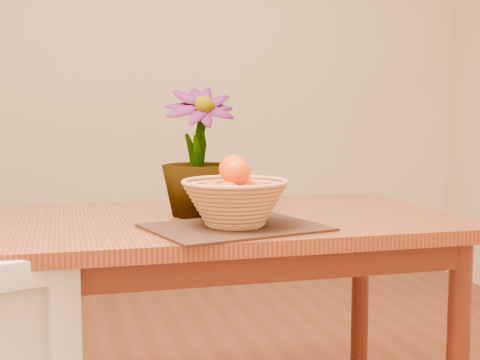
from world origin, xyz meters
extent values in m
cube|color=#F7E7BC|center=(0.00, 2.25, 1.35)|extent=(4.00, 0.02, 2.70)
cube|color=brown|center=(0.00, 0.30, 0.73)|extent=(1.40, 0.80, 0.04)
cube|color=#4D1E12|center=(0.00, 0.30, 0.67)|extent=(1.28, 0.68, 0.08)
cylinder|color=#4D1E12|center=(-0.62, 0.62, 0.35)|extent=(0.06, 0.06, 0.71)
cylinder|color=#4D1E12|center=(0.62, 0.62, 0.35)|extent=(0.06, 0.06, 0.71)
cube|color=#341B13|center=(0.00, 0.09, 0.75)|extent=(0.51, 0.43, 0.01)
cylinder|color=tan|center=(0.00, 0.09, 0.76)|extent=(0.15, 0.15, 0.01)
sphere|color=#FF5304|center=(0.00, 0.09, 0.84)|extent=(0.06, 0.06, 0.06)
sphere|color=#FF5304|center=(0.03, 0.15, 0.85)|extent=(0.08, 0.08, 0.08)
sphere|color=#FF5304|center=(-0.06, 0.12, 0.84)|extent=(0.07, 0.07, 0.07)
sphere|color=#FF5304|center=(-0.04, 0.03, 0.85)|extent=(0.08, 0.08, 0.08)
sphere|color=#FF5304|center=(0.05, 0.06, 0.84)|extent=(0.07, 0.07, 0.07)
sphere|color=#FF5304|center=(0.00, 0.12, 0.91)|extent=(0.08, 0.08, 0.08)
sphere|color=#FF5304|center=(-0.01, 0.06, 0.91)|extent=(0.07, 0.07, 0.07)
imported|color=#1D4814|center=(-0.05, 0.33, 0.94)|extent=(0.22, 0.22, 0.39)
camera|label=1|loc=(-0.45, -1.62, 1.07)|focal=50.00mm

